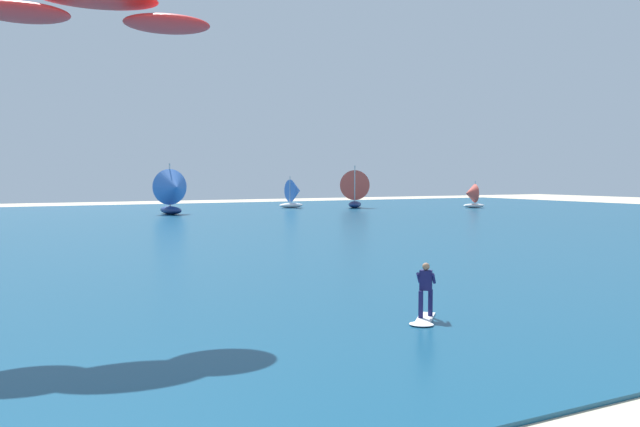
# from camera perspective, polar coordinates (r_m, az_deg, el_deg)

# --- Properties ---
(ocean) EXTENTS (160.00, 90.00, 0.10)m
(ocean) POSITION_cam_1_polar(r_m,az_deg,el_deg) (53.83, -19.03, -1.42)
(ocean) COLOR navy
(ocean) RESTS_ON ground
(kitesurfer) EXTENTS (1.77, 1.80, 1.67)m
(kitesurfer) POSITION_cam_1_polar(r_m,az_deg,el_deg) (19.37, 9.27, -7.54)
(kitesurfer) COLOR white
(kitesurfer) RESTS_ON ocean
(kite) EXTENTS (6.85, 2.97, 1.01)m
(kite) POSITION_cam_1_polar(r_m,az_deg,el_deg) (20.84, -19.15, 16.64)
(kite) COLOR red
(sailboat_center_horizon) EXTENTS (4.78, 5.07, 5.64)m
(sailboat_center_horizon) POSITION_cam_1_polar(r_m,az_deg,el_deg) (86.62, 3.15, 2.24)
(sailboat_center_horizon) COLOR navy
(sailboat_center_horizon) RESTS_ON ocean
(sailboat_anchored_offshore) EXTENTS (4.22, 4.91, 5.64)m
(sailboat_anchored_offshore) POSITION_cam_1_polar(r_m,az_deg,el_deg) (72.57, -12.90, 1.95)
(sailboat_anchored_offshore) COLOR navy
(sailboat_anchored_offshore) RESTS_ON ocean
(sailboat_leading) EXTENTS (3.18, 2.80, 3.57)m
(sailboat_leading) POSITION_cam_1_polar(r_m,az_deg,el_deg) (88.13, 13.24, 1.56)
(sailboat_leading) COLOR white
(sailboat_leading) RESTS_ON ocean
(sailboat_mid_right) EXTENTS (3.68, 3.14, 4.24)m
(sailboat_mid_right) POSITION_cam_1_polar(r_m,az_deg,el_deg) (85.86, -2.29, 1.80)
(sailboat_mid_right) COLOR white
(sailboat_mid_right) RESTS_ON ocean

